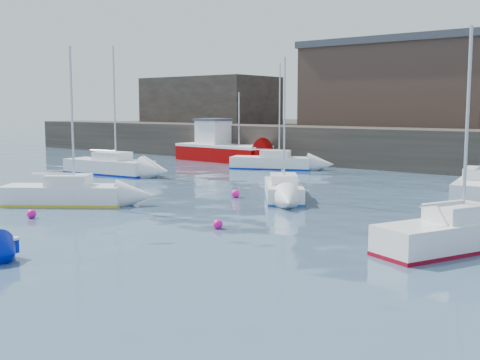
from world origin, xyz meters
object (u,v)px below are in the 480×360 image
Objects in this scene: sailboat_e at (109,166)px; buoy_mid at (218,229)px; buoy_near at (32,218)px; sailboat_f at (479,188)px; fishing_boat at (222,148)px; buoy_far at (236,198)px; sailboat_a at (64,194)px; sailboat_b at (283,189)px; sailboat_h at (272,162)px; sailboat_c at (451,234)px.

sailboat_e reaches higher than buoy_mid.
buoy_near is 1.05× the size of buoy_mid.
sailboat_f is 20.44× the size of buoy_near.
buoy_far is (14.20, -15.81, -1.13)m from fishing_boat.
sailboat_b is (7.03, 8.12, -0.06)m from sailboat_a.
buoy_far is (6.90, -12.93, -0.51)m from sailboat_h.
fishing_boat is 1.15× the size of sailboat_h.
buoy_near is 0.89× the size of buoy_far.
buoy_mid is at bearing 22.80° from buoy_near.
sailboat_f is (-2.76, 11.99, 0.01)m from sailboat_c.
sailboat_h is at bearing 127.61° from sailboat_b.
buoy_mid is at bearing -111.24° from sailboat_f.
sailboat_b is 12.20m from buoy_near.
sailboat_b is at bearing 65.04° from buoy_near.
sailboat_c is (10.57, -5.92, 0.09)m from sailboat_b.
fishing_boat is 27.91m from buoy_near.
sailboat_a is 3.53m from buoy_near.
buoy_far is at bearing -61.90° from sailboat_h.
buoy_near is at bearing -161.91° from sailboat_c.
sailboat_h is 14.66m from buoy_far.
sailboat_e is (-26.21, 7.62, 0.02)m from sailboat_c.
sailboat_c is 0.90× the size of sailboat_f.
sailboat_h is (-8.97, 11.64, 0.05)m from sailboat_b.
sailboat_f is 21.38× the size of buoy_mid.
sailboat_e is 23.85m from sailboat_f.
sailboat_a is 9.42m from buoy_mid.
sailboat_c is at bearing -20.16° from buoy_far.
sailboat_c is 26.27m from sailboat_h.
sailboat_a is at bearing -136.27° from sailboat_f.
sailboat_e is at bearing -123.86° from sailboat_h.
sailboat_c is at bearing -41.96° from sailboat_h.
buoy_mid is at bearing -56.10° from buoy_far.
sailboat_b is at bearing -142.12° from sailboat_f.
buoy_far is at bearing -12.38° from sailboat_e.
sailboat_c is 16.54m from buoy_near.
sailboat_a is (9.24, -22.64, -0.61)m from fishing_boat.
buoy_mid is (11.34, -19.53, -0.51)m from sailboat_h.
sailboat_a is 19.85m from sailboat_h.
sailboat_b is 8.25m from buoy_mid.
sailboat_f is 17.67m from sailboat_h.
fishing_boat is at bearing 112.19° from sailboat_a.
fishing_boat is at bearing 113.50° from buoy_near.
buoy_mid is (18.01, -9.59, -0.57)m from sailboat_e.
sailboat_f is at bearing 43.73° from sailboat_a.
sailboat_b is at bearing 150.74° from sailboat_c.
fishing_boat is 29.18m from buoy_mid.
buoy_far is (-4.44, 6.61, 0.00)m from buoy_mid.
sailboat_c is 8.44m from buoy_mid.
sailboat_b is at bearing -6.19° from sailboat_e.
sailboat_e reaches higher than fishing_boat.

